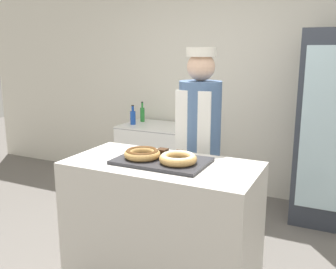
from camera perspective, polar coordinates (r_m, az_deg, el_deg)
The scene contains 12 objects.
wall_back at distance 4.51m, azimuth 11.42°, elevation 7.77°, with size 8.00×0.06×2.70m.
display_counter at distance 2.79m, azimuth -0.92°, elevation -13.76°, with size 1.34×0.67×0.96m.
serving_tray at distance 2.60m, azimuth -0.96°, elevation -4.05°, with size 0.63×0.41×0.02m.
donut_chocolate_glaze at distance 2.63m, azimuth -3.96°, elevation -2.87°, with size 0.26×0.26×0.06m.
donut_light_glaze at distance 2.51m, azimuth 1.54°, elevation -3.62°, with size 0.26×0.26×0.06m.
brownie_back_left at distance 2.75m, azimuth -0.86°, elevation -2.52°, with size 0.07×0.07×0.03m.
brownie_back_right at distance 2.69m, azimuth 1.74°, elevation -2.85°, with size 0.07×0.07×0.03m.
baker_person at distance 3.16m, azimuth 4.78°, elevation -1.73°, with size 0.35×0.35×1.74m.
beverage_fridge at distance 4.04m, azimuth 23.44°, elevation 0.83°, with size 0.59×0.66×1.92m.
chest_freezer at distance 4.66m, azimuth -1.39°, elevation -3.52°, with size 0.91×0.62×0.82m.
bottle_green at distance 4.80m, azimuth -3.93°, elevation 3.15°, with size 0.06×0.06×0.25m.
bottle_blue at distance 4.63m, azimuth -5.37°, elevation 2.68°, with size 0.07×0.07×0.24m.
Camera 1 is at (1.13, -2.22, 1.72)m, focal length 40.00 mm.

